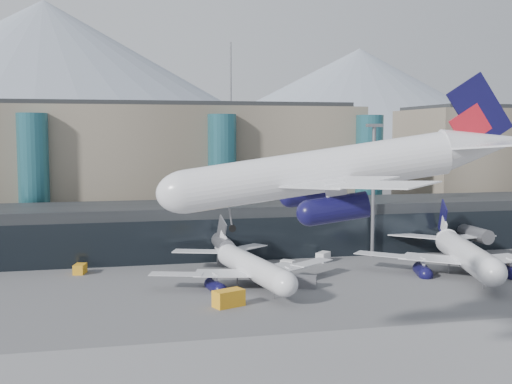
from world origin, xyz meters
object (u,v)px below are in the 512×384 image
jet_parked_right (461,244)px  veh_c (306,282)px  lightmast_mid (373,182)px  jet_parked_mid (245,257)px  veh_h (229,298)px  veh_g (288,264)px  veh_b (80,269)px  veh_e (483,260)px  hero_jet (353,157)px  veh_d (323,257)px

jet_parked_right → veh_c: 30.76m
lightmast_mid → jet_parked_mid: bearing=-151.2°
jet_parked_right → veh_h: jet_parked_right is taller
veh_c → veh_g: veh_c is taller
veh_h → veh_b: bearing=106.5°
jet_parked_mid → veh_e: (44.55, 2.91, -3.08)m
hero_jet → jet_parked_mid: 45.40m
jet_parked_right → veh_d: size_ratio=12.51×
veh_b → veh_d: (43.69, 0.61, 0.06)m
veh_h → jet_parked_right: bearing=-4.9°
lightmast_mid → veh_d: bearing=-165.3°
hero_jet → veh_h: bearing=112.7°
veh_b → veh_e: (70.74, -9.27, 0.13)m
jet_parked_right → veh_h: size_ratio=9.22×
jet_parked_mid → veh_h: size_ratio=7.85×
veh_e → veh_h: size_ratio=0.80×
veh_e → veh_g: (-34.97, 6.03, -0.26)m
veh_b → veh_h: (20.99, -25.87, 0.34)m
veh_d → veh_e: bearing=-65.9°
hero_jet → veh_d: (15.74, 54.59, -20.79)m
lightmast_mid → veh_h: size_ratio=6.09×
lightmast_mid → veh_e: lightmast_mid is taller
veh_g → veh_h: size_ratio=0.56×
lightmast_mid → jet_parked_right: lightmast_mid is taller
hero_jet → veh_b: bearing=126.1°
lightmast_mid → veh_e: size_ratio=7.62×
veh_g → jet_parked_mid: bearing=-96.7°
veh_b → veh_e: veh_e is taller
jet_parked_mid → veh_b: jet_parked_mid is taller
jet_parked_right → veh_c: size_ratio=11.59×
veh_d → veh_g: bearing=160.1°
jet_parked_right → veh_h: 45.79m
jet_parked_right → veh_b: 65.70m
veh_c → veh_e: (36.21, 8.65, 0.02)m
jet_parked_mid → veh_h: jet_parked_mid is taller
lightmast_mid → veh_h: bearing=-138.9°
lightmast_mid → hero_jet: hero_jet is taller
veh_b → veh_c: (34.54, -17.93, 0.11)m
veh_b → veh_c: size_ratio=0.85×
veh_c → veh_h: veh_h is taller
veh_b → jet_parked_mid: bearing=-101.1°
veh_d → veh_h: veh_h is taller
hero_jet → veh_e: hero_jet is taller
lightmast_mid → jet_parked_mid: size_ratio=0.78×
jet_parked_right → veh_d: 24.62m
veh_c → veh_d: size_ratio=1.08×
lightmast_mid → jet_parked_mid: 34.14m
veh_e → veh_c: bearing=-163.0°
veh_g → veh_c: bearing=-54.5°
lightmast_mid → hero_jet: size_ratio=0.71×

